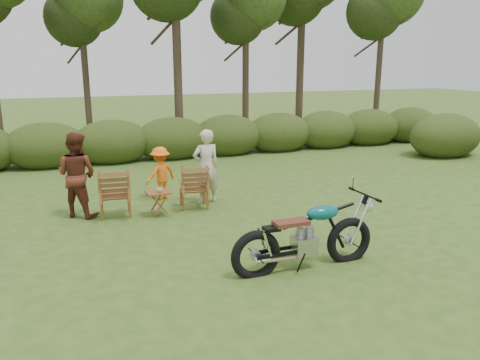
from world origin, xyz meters
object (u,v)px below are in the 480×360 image
object	(u,v)px
lawn_chair_left	(116,216)
side_table	(159,204)
adult_a	(207,202)
child	(162,199)
lawn_chair_right	(194,207)
cup	(159,190)
motorcycle	(303,267)
adult_b	(80,216)

from	to	relation	value
lawn_chair_left	side_table	distance (m)	0.96
adult_a	child	xyz separation A→B (m)	(-0.93, 0.68, 0.00)
lawn_chair_right	cup	xyz separation A→B (m)	(-0.84, -0.34, 0.58)
lawn_chair_left	child	world-z (taller)	child
motorcycle	cup	world-z (taller)	motorcycle
motorcycle	adult_a	bearing A→B (deg)	96.01
lawn_chair_right	side_table	xyz separation A→B (m)	(-0.85, -0.30, 0.27)
lawn_chair_left	adult_a	world-z (taller)	adult_a
lawn_chair_left	cup	bearing A→B (deg)	163.02
motorcycle	cup	distance (m)	3.79
side_table	child	world-z (taller)	child
side_table	cup	bearing A→B (deg)	-64.97
lawn_chair_right	cup	world-z (taller)	cup
cup	adult_b	xyz separation A→B (m)	(-1.61, 0.63, -0.58)
lawn_chair_right	child	size ratio (longest dim) A/B	0.79
motorcycle	adult_a	distance (m)	3.99
motorcycle	child	bearing A→B (deg)	106.13
motorcycle	adult_b	bearing A→B (deg)	128.94
lawn_chair_right	lawn_chair_left	xyz separation A→B (m)	(-1.72, 0.01, 0.00)
lawn_chair_right	cup	bearing A→B (deg)	30.07
motorcycle	lawn_chair_left	world-z (taller)	motorcycle
cup	adult_b	bearing A→B (deg)	158.56
lawn_chair_right	child	distance (m)	1.10
lawn_chair_left	child	distance (m)	1.49
adult_b	adult_a	bearing A→B (deg)	-144.23
motorcycle	side_table	world-z (taller)	motorcycle
cup	child	xyz separation A→B (m)	(0.28, 1.29, -0.58)
cup	child	bearing A→B (deg)	77.62
adult_a	child	size ratio (longest dim) A/B	1.36
lawn_chair_right	motorcycle	bearing A→B (deg)	110.34
motorcycle	child	world-z (taller)	motorcycle
lawn_chair_left	adult_a	xyz separation A→B (m)	(2.10, 0.25, 0.00)
lawn_chair_left	adult_a	size ratio (longest dim) A/B	0.61
lawn_chair_right	side_table	distance (m)	0.94
lawn_chair_right	lawn_chair_left	distance (m)	1.72
motorcycle	child	size ratio (longest dim) A/B	1.84
lawn_chair_left	adult_b	size ratio (longest dim) A/B	0.58
motorcycle	side_table	size ratio (longest dim) A/B	4.37
cup	adult_b	distance (m)	1.82
adult_b	motorcycle	bearing A→B (deg)	165.41
motorcycle	side_table	bearing A→B (deg)	115.85
lawn_chair_left	cup	distance (m)	1.12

